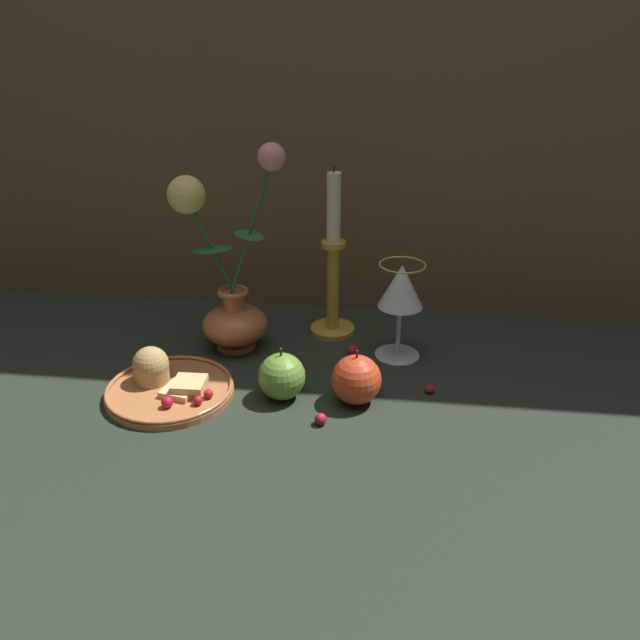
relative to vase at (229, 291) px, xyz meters
The scene contains 10 objects.
ground_plane 0.19m from the vase, 30.36° to the right, with size 2.40×2.40×0.00m, color #232D23.
vase is the anchor object (origin of this frame).
plate_with_pastries 0.19m from the vase, 111.72° to the right, with size 0.20×0.20×0.07m.
wine_glass 0.29m from the vase, ahead, with size 0.08×0.08×0.17m.
candlestick 0.19m from the vase, 24.83° to the left, with size 0.08×0.08×0.31m.
apple_beside_vase 0.20m from the vase, 52.16° to the right, with size 0.07×0.07×0.08m.
apple_near_glass 0.28m from the vase, 32.91° to the right, with size 0.08×0.08×0.09m.
berry_near_plate 0.23m from the vase, ahead, with size 0.02×0.02×0.02m, color #AD192D.
berry_front_center 0.30m from the vase, 49.45° to the right, with size 0.02×0.02×0.02m, color #AD192D.
berry_by_glass_stem 0.37m from the vase, 18.06° to the right, with size 0.01×0.01×0.01m, color #AD192D.
Camera 1 is at (0.14, -0.87, 0.52)m, focal length 35.00 mm.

